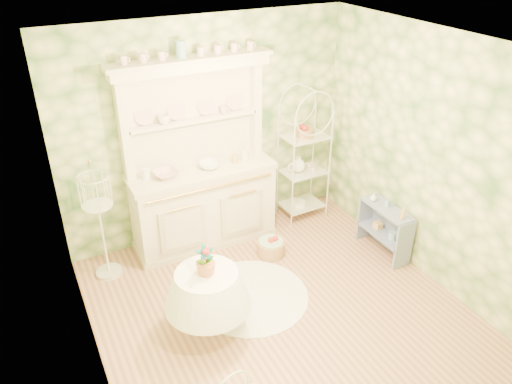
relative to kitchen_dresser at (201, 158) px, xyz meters
name	(u,v)px	position (x,y,z in m)	size (l,w,h in m)	color
floor	(278,308)	(0.20, -1.52, -1.15)	(3.60, 3.60, 0.00)	tan
ceiling	(285,48)	(0.20, -1.52, 1.56)	(3.60, 3.60, 0.00)	white
wall_left	(79,248)	(-1.60, -1.52, 0.21)	(3.60, 3.60, 0.00)	beige
wall_right	(428,159)	(2.00, -1.52, 0.21)	(3.60, 3.60, 0.00)	beige
wall_back	(207,131)	(0.20, 0.28, 0.21)	(3.60, 3.60, 0.00)	beige
wall_front	(419,319)	(0.20, -3.32, 0.21)	(3.60, 3.60, 0.00)	beige
kitchen_dresser	(201,158)	(0.00, 0.00, 0.00)	(1.87, 0.61, 2.29)	white
bakers_rack	(304,156)	(1.42, 0.00, -0.27)	(0.55, 0.39, 1.76)	white
side_shelf	(384,230)	(1.84, -1.21, -0.83)	(0.27, 0.73, 0.62)	#717FA6
round_table	(208,306)	(-0.56, -1.50, -0.83)	(0.57, 0.57, 0.63)	white
birdcage_stand	(100,222)	(-1.24, -0.13, -0.44)	(0.33, 0.33, 1.40)	white
floor_basket	(271,248)	(0.59, -0.65, -1.05)	(0.29, 0.29, 0.19)	#A97C50
lace_rug	(251,296)	(0.03, -1.22, -1.14)	(1.26, 1.26, 0.01)	white
bowl_floral	(166,176)	(-0.44, -0.01, -0.13)	(0.28, 0.28, 0.07)	white
bowl_white	(210,167)	(0.09, -0.02, -0.13)	(0.25, 0.25, 0.08)	white
cup_left	(164,121)	(-0.35, 0.16, 0.47)	(0.13, 0.13, 0.11)	white
cup_right	(224,111)	(0.38, 0.16, 0.47)	(0.10, 0.10, 0.09)	white
potted_geranium	(206,262)	(-0.56, -1.51, -0.30)	(0.17, 0.11, 0.32)	#3F7238
bottle_amber	(403,213)	(1.83, -1.46, -0.46)	(0.06, 0.06, 0.15)	tan
bottle_blue	(388,203)	(1.86, -1.17, -0.49)	(0.05, 0.05, 0.11)	#79A8B8
bottle_glass	(373,198)	(1.80, -0.99, -0.50)	(0.08, 0.08, 0.10)	silver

